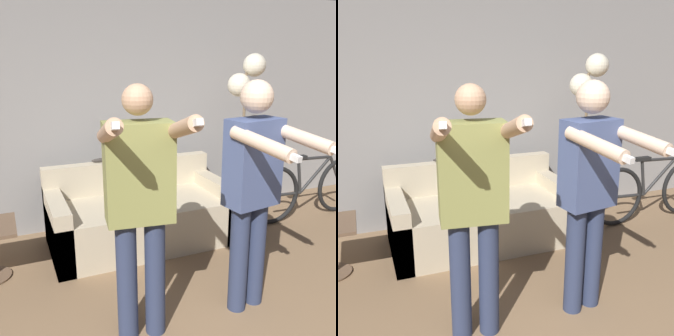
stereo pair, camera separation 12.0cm
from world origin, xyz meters
TOP-DOWN VIEW (x-y plane):
  - wall_back at (0.00, 3.17)m, footprint 10.00×0.05m
  - couch at (0.08, 2.51)m, footprint 1.85×0.91m
  - person_left at (-0.39, 1.12)m, footprint 0.57×0.71m
  - person_right at (0.47, 1.12)m, footprint 0.53×0.72m
  - cat at (-0.01, 2.86)m, footprint 0.50×0.12m
  - floor_lamp at (1.27, 2.45)m, footprint 0.42×0.25m
  - bicycle at (2.15, 2.33)m, footprint 1.70×0.07m

SIDE VIEW (x-z plane):
  - couch at x=0.08m, z-range -0.12..0.68m
  - bicycle at x=2.15m, z-range -0.03..0.76m
  - cat at x=-0.01m, z-range 0.80..0.99m
  - person_right at x=0.47m, z-range 0.13..1.87m
  - person_left at x=-0.39m, z-range 0.14..1.87m
  - wall_back at x=0.00m, z-range 0.00..2.60m
  - floor_lamp at x=1.27m, z-range 0.63..2.55m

